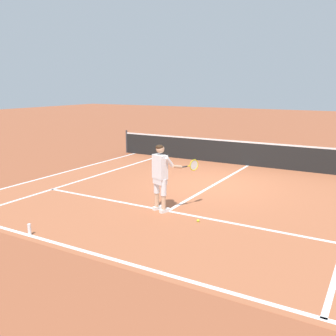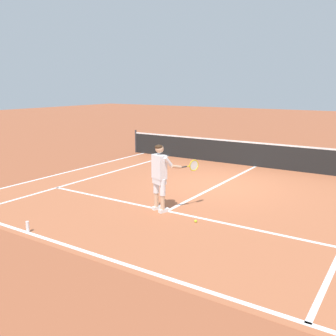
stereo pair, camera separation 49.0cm
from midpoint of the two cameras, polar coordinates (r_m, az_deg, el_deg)
ground_plane at (r=12.25m, az=8.93°, el=-2.54°), size 80.00×80.00×0.00m
court_inner_surface at (r=11.10m, az=6.14°, el=-4.02°), size 10.98×9.66×0.00m
line_baseline at (r=7.51m, az=-10.45°, el=-12.40°), size 10.98×0.10×0.01m
line_service at (r=9.63m, az=1.33°, el=-6.54°), size 8.23×0.10×0.01m
line_centre_service at (r=12.35m, az=9.15°, el=-2.40°), size 0.10×6.40×0.01m
line_singles_left at (r=13.39m, az=-9.76°, el=-1.26°), size 0.10×9.26×0.01m
line_doubles_left at (r=14.34m, az=-13.81°, el=-0.53°), size 0.10×9.26×0.01m
tennis_net at (r=15.17m, az=14.13°, el=2.05°), size 11.96×0.08×1.07m
tennis_player at (r=9.37m, az=0.34°, el=-0.80°), size 0.94×1.00×1.71m
tennis_ball_near_feet at (r=8.89m, az=5.81°, el=-8.03°), size 0.07×0.07×0.07m
water_bottle at (r=8.72m, az=-19.02°, el=-8.45°), size 0.07×0.07×0.25m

